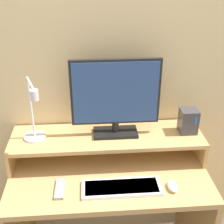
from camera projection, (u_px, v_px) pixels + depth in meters
wall_back at (104, 59)px, 1.69m from camera, size 6.00×0.05×2.50m
desk at (109, 204)px, 1.76m from camera, size 1.05×0.55×0.73m
monitor_shelf at (107, 139)px, 1.71m from camera, size 1.05×0.29×0.15m
monitor at (116, 97)px, 1.61m from camera, size 0.47×0.12×0.43m
desk_lamp at (34, 120)px, 1.59m from camera, size 0.13×0.23×0.35m
router_dock at (188, 121)px, 1.71m from camera, size 0.09×0.09×0.14m
keyboard at (122, 188)px, 1.54m from camera, size 0.39×0.14×0.02m
mouse at (173, 186)px, 1.54m from camera, size 0.05×0.09×0.03m
remote_control at (60, 189)px, 1.53m from camera, size 0.05×0.15×0.02m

